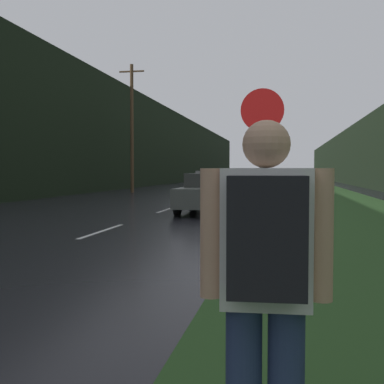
{
  "coord_description": "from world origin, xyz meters",
  "views": [
    {
      "loc": [
        4.6,
        1.12,
        1.56
      ],
      "look_at": [
        1.86,
        15.41,
        0.91
      ],
      "focal_mm": 45.0,
      "sensor_mm": 36.0,
      "label": 1
    }
  ],
  "objects_px": {
    "car_passing_near": "(209,193)",
    "car_passing_far": "(247,181)",
    "car_oncoming": "(207,180)",
    "stop_sign": "(262,165)",
    "hitchhiker_with_backpack": "(266,284)"
  },
  "relations": [
    {
      "from": "car_passing_near",
      "to": "car_passing_far",
      "type": "xyz_separation_m",
      "value": [
        -0.0,
        18.94,
        0.01
      ]
    },
    {
      "from": "car_passing_near",
      "to": "car_passing_far",
      "type": "bearing_deg",
      "value": -90.0
    },
    {
      "from": "car_passing_far",
      "to": "car_oncoming",
      "type": "bearing_deg",
      "value": -45.9
    },
    {
      "from": "hitchhiker_with_backpack",
      "to": "car_passing_near",
      "type": "relative_size",
      "value": 0.38
    },
    {
      "from": "stop_sign",
      "to": "car_passing_near",
      "type": "distance_m",
      "value": 11.04
    },
    {
      "from": "hitchhiker_with_backpack",
      "to": "car_oncoming",
      "type": "relative_size",
      "value": 0.41
    },
    {
      "from": "car_passing_far",
      "to": "stop_sign",
      "type": "bearing_deg",
      "value": 94.71
    },
    {
      "from": "car_oncoming",
      "to": "car_passing_far",
      "type": "bearing_deg",
      "value": -45.9
    },
    {
      "from": "stop_sign",
      "to": "car_passing_far",
      "type": "bearing_deg",
      "value": 94.71
    },
    {
      "from": "car_oncoming",
      "to": "car_passing_near",
      "type": "bearing_deg",
      "value": -80.8
    },
    {
      "from": "car_passing_near",
      "to": "car_oncoming",
      "type": "distance_m",
      "value": 23.04
    },
    {
      "from": "hitchhiker_with_backpack",
      "to": "car_oncoming",
      "type": "xyz_separation_m",
      "value": [
        -6.36,
        38.23,
        -0.26
      ]
    },
    {
      "from": "hitchhiker_with_backpack",
      "to": "car_oncoming",
      "type": "height_order",
      "value": "hitchhiker_with_backpack"
    },
    {
      "from": "hitchhiker_with_backpack",
      "to": "car_passing_near",
      "type": "distance_m",
      "value": 15.72
    },
    {
      "from": "car_passing_far",
      "to": "car_passing_near",
      "type": "bearing_deg",
      "value": 90.0
    }
  ]
}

